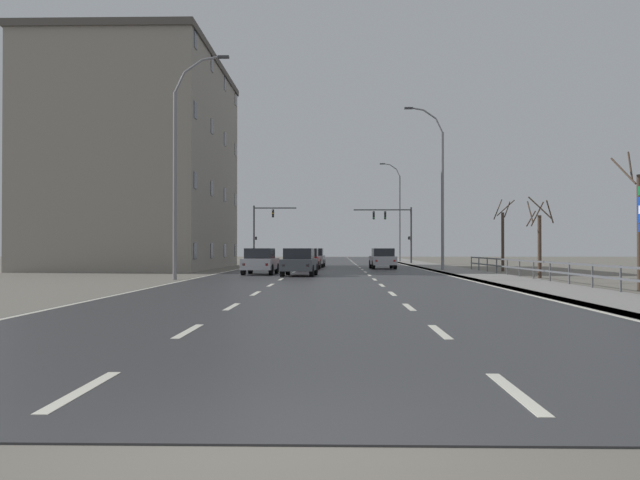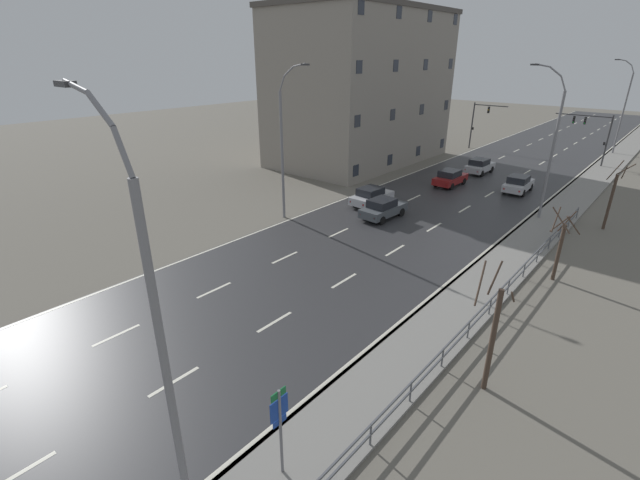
# 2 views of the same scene
# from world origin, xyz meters

# --- Properties ---
(ground_plane) EXTENTS (160.00, 160.00, 0.12)m
(ground_plane) POSITION_xyz_m (0.00, 48.00, -0.06)
(ground_plane) COLOR #666056
(road_asphalt_strip) EXTENTS (14.00, 120.00, 0.03)m
(road_asphalt_strip) POSITION_xyz_m (0.00, 60.00, 0.01)
(road_asphalt_strip) COLOR #303033
(road_asphalt_strip) RESTS_ON ground
(sidewalk_right) EXTENTS (3.00, 120.00, 0.12)m
(sidewalk_right) POSITION_xyz_m (8.43, 60.00, 0.06)
(sidewalk_right) COLOR gray
(sidewalk_right) RESTS_ON ground
(guardrail) EXTENTS (0.07, 35.50, 1.00)m
(guardrail) POSITION_xyz_m (9.85, 25.33, 0.71)
(guardrail) COLOR #515459
(guardrail) RESTS_ON ground
(street_lamp_foreground) EXTENTS (2.56, 0.24, 11.29)m
(street_lamp_foreground) POSITION_xyz_m (7.45, 10.00, 5.52)
(street_lamp_foreground) COLOR slate
(street_lamp_foreground) RESTS_ON ground
(street_lamp_midground) EXTENTS (2.66, 0.24, 11.15)m
(street_lamp_midground) POSITION_xyz_m (7.43, 41.39, 5.44)
(street_lamp_midground) COLOR slate
(street_lamp_midground) RESTS_ON ground
(street_lamp_distant) EXTENTS (2.33, 0.24, 11.21)m
(street_lamp_distant) POSITION_xyz_m (7.47, 72.78, 5.51)
(street_lamp_distant) COLOR slate
(street_lamp_distant) RESTS_ON ground
(street_lamp_left_bank) EXTENTS (2.79, 0.24, 11.21)m
(street_lamp_left_bank) POSITION_xyz_m (-7.42, 28.84, 5.46)
(street_lamp_left_bank) COLOR slate
(street_lamp_left_bank) RESTS_ON ground
(highway_sign) EXTENTS (0.09, 0.68, 3.23)m
(highway_sign) POSITION_xyz_m (8.39, 12.67, 2.07)
(highway_sign) COLOR slate
(highway_sign) RESTS_ON ground
(traffic_signal_right) EXTENTS (5.81, 0.36, 5.67)m
(traffic_signal_right) POSITION_xyz_m (6.39, 63.72, 3.96)
(traffic_signal_right) COLOR #38383A
(traffic_signal_right) RESTS_ON ground
(traffic_signal_left) EXTENTS (4.39, 0.36, 5.92)m
(traffic_signal_left) POSITION_xyz_m (-7.14, 64.61, 3.85)
(traffic_signal_left) COLOR #38383A
(traffic_signal_left) RESTS_ON ground
(car_far_left) EXTENTS (1.92, 4.15, 1.57)m
(car_far_left) POSITION_xyz_m (-1.45, 52.03, 0.80)
(car_far_left) COLOR #B7B7BC
(car_far_left) RESTS_ON ground
(car_distant) EXTENTS (1.97, 4.17, 1.57)m
(car_distant) POSITION_xyz_m (-4.08, 35.64, 0.80)
(car_distant) COLOR #B7B7BC
(car_distant) RESTS_ON ground
(car_near_right) EXTENTS (2.01, 4.19, 1.57)m
(car_near_right) POSITION_xyz_m (-1.65, 33.66, 0.80)
(car_near_right) COLOR #474C51
(car_near_right) RESTS_ON ground
(car_near_left) EXTENTS (1.92, 4.15, 1.57)m
(car_near_left) POSITION_xyz_m (-1.71, 45.48, 0.80)
(car_near_left) COLOR maroon
(car_near_left) RESTS_ON ground
(car_mid_centre) EXTENTS (1.94, 4.16, 1.57)m
(car_mid_centre) POSITION_xyz_m (3.98, 47.55, 0.80)
(car_mid_centre) COLOR #B7B7BC
(car_mid_centre) RESTS_ON ground
(brick_building) EXTENTS (12.52, 21.08, 16.42)m
(brick_building) POSITION_xyz_m (-15.00, 49.05, 8.22)
(brick_building) COLOR gray
(brick_building) RESTS_ON ground
(bare_tree_near) EXTENTS (1.33, 1.42, 5.18)m
(bare_tree_near) POSITION_xyz_m (11.56, 20.29, 2.38)
(bare_tree_near) COLOR #423328
(bare_tree_near) RESTS_ON ground
(bare_tree_mid) EXTENTS (1.51, 1.62, 4.29)m
(bare_tree_mid) POSITION_xyz_m (11.15, 31.39, 2.05)
(bare_tree_mid) COLOR #423328
(bare_tree_mid) RESTS_ON ground
(bare_tree_far) EXTENTS (1.49, 1.21, 4.98)m
(bare_tree_far) POSITION_xyz_m (11.83, 42.22, 2.29)
(bare_tree_far) COLOR #423328
(bare_tree_far) RESTS_ON ground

